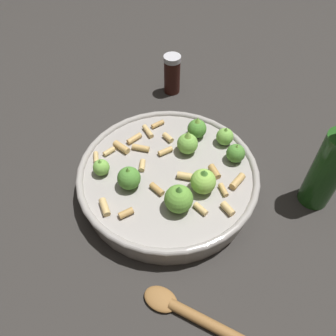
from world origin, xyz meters
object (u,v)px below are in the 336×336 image
(cooking_pan, at_px, (169,177))
(wooden_spoon, at_px, (212,326))
(pepper_shaker, at_px, (172,74))
(olive_oil_bottle, at_px, (329,169))

(cooking_pan, distance_m, wooden_spoon, 0.26)
(cooking_pan, distance_m, pepper_shaker, 0.30)
(wooden_spoon, bearing_deg, pepper_shaker, 108.11)
(cooking_pan, height_order, wooden_spoon, cooking_pan)
(cooking_pan, height_order, pepper_shaker, cooking_pan)
(pepper_shaker, bearing_deg, olive_oil_bottle, -38.88)
(olive_oil_bottle, xyz_separation_m, wooden_spoon, (-0.15, -0.26, -0.08))
(olive_oil_bottle, height_order, wooden_spoon, olive_oil_bottle)
(pepper_shaker, relative_size, wooden_spoon, 0.39)
(wooden_spoon, bearing_deg, cooking_pan, 116.17)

